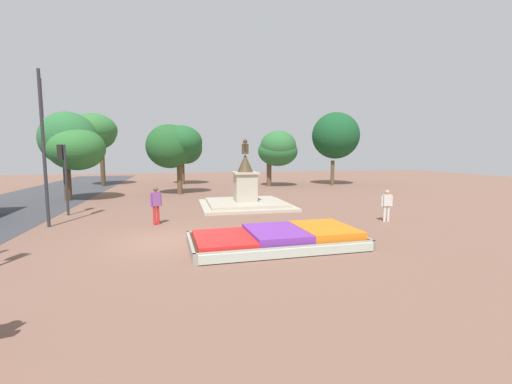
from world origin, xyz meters
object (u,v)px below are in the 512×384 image
(flower_planter, at_px, (280,238))
(pedestrian_crossing_plaza, at_px, (156,203))
(traffic_light_mid_block, at_px, (63,166))
(pedestrian_near_planter, at_px, (387,204))
(statue_monument, at_px, (245,196))
(banner_pole, at_px, (43,144))

(flower_planter, relative_size, pedestrian_crossing_plaza, 3.52)
(traffic_light_mid_block, bearing_deg, pedestrian_near_planter, -18.39)
(statue_monument, relative_size, banner_pole, 0.79)
(statue_monument, xyz_separation_m, pedestrian_near_planter, (5.77, -6.13, 0.21))
(pedestrian_near_planter, distance_m, pedestrian_crossing_plaza, 10.94)
(banner_pole, bearing_deg, traffic_light_mid_block, 92.95)
(statue_monument, height_order, banner_pole, banner_pole)
(flower_planter, distance_m, pedestrian_crossing_plaza, 6.57)
(statue_monument, height_order, traffic_light_mid_block, statue_monument)
(flower_planter, bearing_deg, banner_pole, 150.23)
(traffic_light_mid_block, bearing_deg, banner_pole, -87.05)
(pedestrian_near_planter, bearing_deg, pedestrian_crossing_plaza, 171.32)
(statue_monument, relative_size, pedestrian_crossing_plaza, 3.07)
(flower_planter, bearing_deg, statue_monument, 86.94)
(banner_pole, bearing_deg, statue_monument, 21.56)
(flower_planter, xyz_separation_m, traffic_light_mid_block, (-9.41, 8.23, 2.36))
(traffic_light_mid_block, bearing_deg, flower_planter, -41.18)
(statue_monument, distance_m, pedestrian_near_planter, 8.42)
(flower_planter, relative_size, traffic_light_mid_block, 1.67)
(statue_monument, bearing_deg, banner_pole, -158.44)
(traffic_light_mid_block, distance_m, pedestrian_near_planter, 16.60)
(traffic_light_mid_block, distance_m, pedestrian_crossing_plaza, 6.22)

